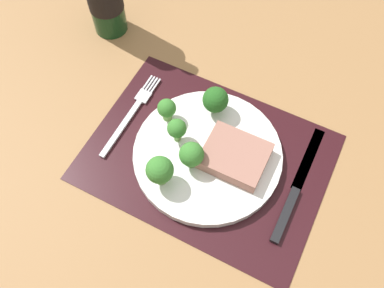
{
  "coord_description": "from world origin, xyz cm",
  "views": [
    {
      "loc": [
        12.13,
        -29.64,
        63.36
      ],
      "look_at": [
        -3.09,
        0.2,
        1.9
      ],
      "focal_mm": 38.21,
      "sensor_mm": 36.0,
      "label": 1
    }
  ],
  "objects_px": {
    "plate": "(207,154)",
    "knife": "(295,192)",
    "fork": "(131,114)",
    "steak": "(235,156)"
  },
  "relations": [
    {
      "from": "steak",
      "to": "knife",
      "type": "distance_m",
      "value": 0.11
    },
    {
      "from": "steak",
      "to": "fork",
      "type": "relative_size",
      "value": 0.54
    },
    {
      "from": "plate",
      "to": "fork",
      "type": "height_order",
      "value": "plate"
    },
    {
      "from": "steak",
      "to": "fork",
      "type": "xyz_separation_m",
      "value": [
        -0.21,
        0.01,
        -0.03
      ]
    },
    {
      "from": "plate",
      "to": "knife",
      "type": "bearing_deg",
      "value": 1.93
    },
    {
      "from": "plate",
      "to": "knife",
      "type": "distance_m",
      "value": 0.16
    },
    {
      "from": "fork",
      "to": "knife",
      "type": "relative_size",
      "value": 0.83
    },
    {
      "from": "plate",
      "to": "knife",
      "type": "xyz_separation_m",
      "value": [
        0.16,
        0.01,
        -0.0
      ]
    },
    {
      "from": "plate",
      "to": "steak",
      "type": "height_order",
      "value": "steak"
    },
    {
      "from": "steak",
      "to": "knife",
      "type": "bearing_deg",
      "value": -1.61
    }
  ]
}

